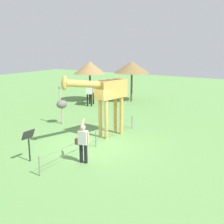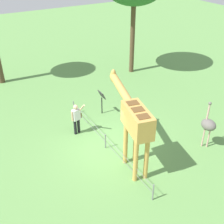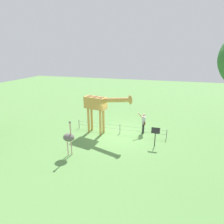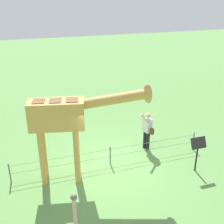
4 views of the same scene
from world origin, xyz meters
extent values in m
plane|color=#60934C|center=(0.00, 0.00, 0.00)|extent=(60.00, 60.00, 0.00)
cylinder|color=gold|center=(-1.26, -0.01, 0.99)|extent=(0.18, 0.18, 1.98)
cylinder|color=gold|center=(-1.35, -0.44, 0.99)|extent=(0.18, 0.18, 1.98)
cylinder|color=gold|center=(-2.34, 0.22, 0.99)|extent=(0.18, 0.18, 1.98)
cylinder|color=gold|center=(-2.43, -0.21, 0.99)|extent=(0.18, 0.18, 1.98)
cube|color=gold|center=(-1.84, -0.11, 2.43)|extent=(1.81, 1.04, 0.90)
cube|color=brown|center=(-1.36, -0.22, 2.89)|extent=(0.45, 0.51, 0.02)
cube|color=brown|center=(-1.84, -0.11, 2.89)|extent=(0.45, 0.51, 0.02)
cube|color=brown|center=(-2.33, 0.00, 2.89)|extent=(0.45, 0.51, 0.02)
cylinder|color=gold|center=(-0.17, -0.47, 2.85)|extent=(2.30, 0.80, 0.62)
ellipsoid|color=gold|center=(0.92, -0.71, 3.00)|extent=(0.41, 0.33, 0.67)
cylinder|color=brown|center=(0.92, -0.65, 3.18)|extent=(0.05, 0.05, 0.14)
cylinder|color=brown|center=(0.92, -0.77, 3.18)|extent=(0.05, 0.05, 0.14)
cylinder|color=black|center=(1.74, 0.75, 0.39)|extent=(0.14, 0.14, 0.78)
cylinder|color=black|center=(1.70, 0.95, 0.39)|extent=(0.14, 0.14, 0.78)
cube|color=silver|center=(1.72, 0.85, 1.06)|extent=(0.31, 0.40, 0.55)
sphere|color=#D8AD8C|center=(1.72, 0.85, 1.47)|extent=(0.22, 0.22, 0.22)
cylinder|color=#D8AD8C|center=(1.48, 0.63, 1.49)|extent=(0.43, 0.17, 0.47)
cylinder|color=#D8AD8C|center=(1.67, 1.06, 1.05)|extent=(0.08, 0.08, 0.50)
cube|color=brown|center=(1.82, 0.65, 0.88)|extent=(0.16, 0.22, 0.24)
cylinder|color=#CC9E93|center=(-2.10, -3.65, 0.45)|extent=(0.07, 0.07, 0.90)
cylinder|color=#CC9E93|center=(-2.26, -3.81, 0.45)|extent=(0.07, 0.07, 0.90)
ellipsoid|color=#66605B|center=(-2.18, -3.73, 1.18)|extent=(0.70, 0.56, 0.49)
cylinder|color=#CC9E93|center=(-2.03, -3.73, 1.73)|extent=(0.08, 0.08, 0.80)
sphere|color=#66605B|center=(-2.03, -3.73, 2.18)|extent=(0.14, 0.14, 0.14)
cylinder|color=brown|center=(6.73, -5.64, 2.34)|extent=(0.31, 0.31, 4.69)
cylinder|color=black|center=(2.75, -1.09, 0.47)|extent=(0.06, 0.06, 0.95)
cube|color=#2D2D2D|center=(2.75, -1.09, 1.13)|extent=(0.56, 0.21, 0.38)
cylinder|color=slate|center=(-3.50, 0.23, 0.38)|extent=(0.05, 0.05, 0.75)
cylinder|color=slate|center=(0.00, 0.23, 0.38)|extent=(0.05, 0.05, 0.75)
cylinder|color=slate|center=(3.50, 0.23, 0.38)|extent=(0.05, 0.05, 0.75)
cube|color=slate|center=(0.00, 0.23, 0.64)|extent=(7.00, 0.01, 0.01)
cube|color=slate|center=(0.00, 0.23, 0.34)|extent=(7.00, 0.01, 0.01)
camera|label=1|loc=(10.17, 7.49, 4.64)|focal=45.96mm
camera|label=2|loc=(-9.04, 5.18, 8.17)|focal=46.03mm
camera|label=3|loc=(3.16, -12.61, 6.06)|focal=29.53mm
camera|label=4|loc=(-2.70, -8.27, 6.02)|focal=45.78mm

